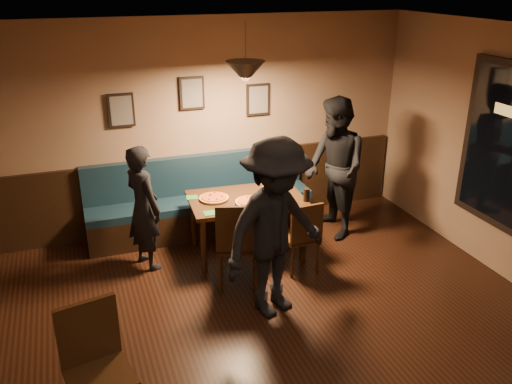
% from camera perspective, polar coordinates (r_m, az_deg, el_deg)
% --- Properties ---
extents(ceiling, '(7.00, 7.00, 0.00)m').
position_cam_1_polar(ceiling, '(3.58, 5.79, 14.59)').
color(ceiling, silver).
rests_on(ceiling, ground).
extents(wall_back, '(6.00, 0.00, 6.00)m').
position_cam_1_polar(wall_back, '(7.13, -6.75, 6.94)').
color(wall_back, '#8C704F').
rests_on(wall_back, ground).
extents(wainscot, '(5.88, 0.06, 1.00)m').
position_cam_1_polar(wainscot, '(7.39, -6.38, 0.14)').
color(wainscot, black).
rests_on(wainscot, ground).
extents(booth_bench, '(3.00, 0.60, 1.00)m').
position_cam_1_polar(booth_bench, '(7.15, -5.86, -0.63)').
color(booth_bench, '#0F232D').
rests_on(booth_bench, ground).
extents(picture_left, '(0.32, 0.04, 0.42)m').
position_cam_1_polar(picture_left, '(6.89, -14.17, 8.45)').
color(picture_left, black).
rests_on(picture_left, wall_back).
extents(picture_center, '(0.32, 0.04, 0.42)m').
position_cam_1_polar(picture_center, '(6.99, -6.86, 10.43)').
color(picture_center, black).
rests_on(picture_center, wall_back).
extents(picture_right, '(0.32, 0.04, 0.42)m').
position_cam_1_polar(picture_right, '(7.27, 0.21, 9.84)').
color(picture_right, black).
rests_on(picture_right, wall_back).
extents(pendant_lamp, '(0.44, 0.44, 0.25)m').
position_cam_1_polar(pendant_lamp, '(6.07, -1.14, 12.62)').
color(pendant_lamp, black).
rests_on(pendant_lamp, ceiling).
extents(dining_table, '(1.44, 0.98, 0.74)m').
position_cam_1_polar(dining_table, '(6.66, -1.02, -3.55)').
color(dining_table, black).
rests_on(dining_table, floor).
extents(chair_near_left, '(0.57, 0.57, 1.04)m').
position_cam_1_polar(chair_near_left, '(5.94, -2.00, -5.32)').
color(chair_near_left, black).
rests_on(chair_near_left, floor).
extents(chair_near_right, '(0.41, 0.41, 0.89)m').
position_cam_1_polar(chair_near_right, '(6.27, 4.63, -4.57)').
color(chair_near_right, '#311C0D').
rests_on(chair_near_right, floor).
extents(diner_left, '(0.55, 0.65, 1.51)m').
position_cam_1_polar(diner_left, '(6.33, -11.90, -1.65)').
color(diner_left, black).
rests_on(diner_left, floor).
extents(diner_right, '(0.70, 0.90, 1.85)m').
position_cam_1_polar(diner_right, '(6.99, 8.41, 2.47)').
color(diner_right, black).
rests_on(diner_right, floor).
extents(diner_front, '(1.37, 1.06, 1.87)m').
position_cam_1_polar(diner_front, '(5.28, 2.09, -3.97)').
color(diner_front, black).
rests_on(diner_front, floor).
extents(pizza_a, '(0.36, 0.36, 0.04)m').
position_cam_1_polar(pizza_a, '(6.46, -4.51, -0.65)').
color(pizza_a, gold).
rests_on(pizza_a, dining_table).
extents(pizza_b, '(0.45, 0.45, 0.04)m').
position_cam_1_polar(pizza_b, '(6.33, -0.56, -1.06)').
color(pizza_b, '#C28124').
rests_on(pizza_b, dining_table).
extents(pizza_c, '(0.37, 0.37, 0.04)m').
position_cam_1_polar(pizza_c, '(6.72, 2.01, 0.34)').
color(pizza_c, orange).
rests_on(pizza_c, dining_table).
extents(soda_glass, '(0.10, 0.10, 0.16)m').
position_cam_1_polar(soda_glass, '(6.41, 5.40, -0.30)').
color(soda_glass, black).
rests_on(soda_glass, dining_table).
extents(tabasco_bottle, '(0.03, 0.03, 0.11)m').
position_cam_1_polar(tabasco_bottle, '(6.63, 2.97, 0.31)').
color(tabasco_bottle, '#9D2405').
rests_on(tabasco_bottle, dining_table).
extents(napkin_a, '(0.15, 0.15, 0.01)m').
position_cam_1_polar(napkin_a, '(6.55, -6.83, -0.57)').
color(napkin_a, '#1F7628').
rests_on(napkin_a, dining_table).
extents(napkin_b, '(0.15, 0.15, 0.01)m').
position_cam_1_polar(napkin_b, '(6.11, -4.95, -2.26)').
color(napkin_b, '#1D6F28').
rests_on(napkin_b, dining_table).
extents(cutlery_set, '(0.18, 0.08, 0.00)m').
position_cam_1_polar(cutlery_set, '(6.21, -0.25, -1.77)').
color(cutlery_set, silver).
rests_on(cutlery_set, dining_table).
extents(cafe_chair_far, '(0.55, 0.55, 1.04)m').
position_cam_1_polar(cafe_chair_far, '(4.33, -16.28, -18.24)').
color(cafe_chair_far, black).
rests_on(cafe_chair_far, floor).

